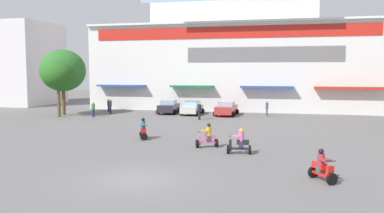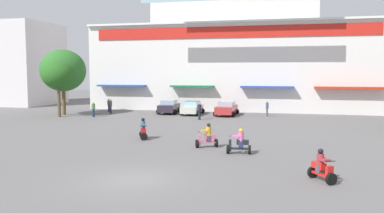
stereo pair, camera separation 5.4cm
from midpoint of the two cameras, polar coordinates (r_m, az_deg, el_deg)
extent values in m
plane|color=slate|center=(30.29, 0.76, -4.04)|extent=(128.00, 128.00, 0.00)
cube|color=silver|center=(53.10, 6.28, 5.52)|extent=(35.91, 13.01, 10.44)
cube|color=red|center=(46.81, 5.34, 10.69)|extent=(33.03, 0.12, 1.32)
cube|color=white|center=(46.90, 5.34, 12.13)|extent=(35.91, 0.70, 0.24)
cube|color=#2A4C92|center=(49.79, -10.22, 2.98)|extent=(6.19, 1.10, 0.20)
cube|color=#1F643E|center=(46.94, -0.07, 2.94)|extent=(5.19, 1.10, 0.20)
cube|color=#2C489D|center=(45.73, 10.72, 2.79)|extent=(6.00, 1.10, 0.20)
cube|color=red|center=(46.18, 21.64, 2.54)|extent=(7.17, 1.10, 0.20)
cube|color=silver|center=(62.77, -23.41, 5.64)|extent=(8.70, 10.02, 11.70)
cylinder|color=brown|center=(45.80, -18.10, 0.82)|extent=(0.39, 0.39, 3.19)
ellipsoid|color=#2D6B29|center=(45.68, -18.21, 4.98)|extent=(4.94, 4.99, 4.58)
cylinder|color=brown|center=(43.98, -18.73, 0.67)|extent=(0.34, 0.34, 3.23)
ellipsoid|color=#265C1D|center=(43.86, -18.83, 4.35)|extent=(3.46, 3.19, 2.81)
cube|color=#2C2330|center=(45.15, -3.41, -0.17)|extent=(2.05, 4.06, 0.80)
cube|color=#98B4C7|center=(45.09, -3.41, 0.65)|extent=(1.68, 2.07, 0.49)
cylinder|color=black|center=(46.58, -4.15, -0.47)|extent=(0.61, 0.20, 0.60)
cylinder|color=black|center=(46.18, -1.97, -0.50)|extent=(0.61, 0.20, 0.60)
cylinder|color=black|center=(44.21, -4.91, -0.77)|extent=(0.61, 0.20, 0.60)
cylinder|color=black|center=(43.79, -2.61, -0.81)|extent=(0.61, 0.20, 0.60)
cube|color=beige|center=(43.99, -0.05, -0.35)|extent=(1.80, 4.21, 0.73)
cube|color=#90BDCE|center=(43.93, -0.05, 0.45)|extent=(1.54, 2.11, 0.50)
cylinder|color=black|center=(45.48, -0.77, -0.59)|extent=(0.60, 0.17, 0.60)
cylinder|color=black|center=(45.10, 1.41, -0.64)|extent=(0.60, 0.17, 0.60)
cylinder|color=black|center=(42.97, -1.58, -0.92)|extent=(0.60, 0.17, 0.60)
cylinder|color=black|center=(42.57, 0.72, -0.98)|extent=(0.60, 0.17, 0.60)
cube|color=#AC302F|center=(43.25, 4.94, -0.41)|extent=(1.95, 4.47, 0.79)
cube|color=#9FADBF|center=(43.19, 4.95, 0.44)|extent=(1.63, 2.25, 0.49)
cylinder|color=black|center=(44.79, 4.09, -0.69)|extent=(0.60, 0.18, 0.60)
cylinder|color=black|center=(44.48, 6.41, -0.75)|extent=(0.60, 0.18, 0.60)
cylinder|color=black|center=(42.12, 3.39, -1.05)|extent=(0.60, 0.18, 0.60)
cylinder|color=black|center=(41.79, 5.85, -1.12)|extent=(0.60, 0.18, 0.60)
cylinder|color=black|center=(27.83, -7.02, -4.36)|extent=(0.53, 0.34, 0.52)
cylinder|color=black|center=(28.98, -7.17, -3.98)|extent=(0.53, 0.34, 0.52)
cube|color=red|center=(28.39, -7.10, -4.04)|extent=(0.68, 1.06, 0.10)
cube|color=red|center=(28.55, -7.13, -3.30)|extent=(0.54, 0.72, 0.28)
cube|color=red|center=(27.91, -7.04, -3.89)|extent=(0.35, 0.26, 0.65)
cylinder|color=black|center=(27.81, -7.05, -2.82)|extent=(0.49, 0.24, 0.04)
cube|color=#222826|center=(28.48, -7.12, -3.57)|extent=(0.41, 0.39, 0.36)
cylinder|color=#3A677F|center=(28.41, -7.13, -2.65)|extent=(0.42, 0.42, 0.56)
sphere|color=black|center=(28.36, -7.14, -1.88)|extent=(0.25, 0.25, 0.25)
cube|color=#3A677F|center=(28.15, -7.10, -2.67)|extent=(0.49, 0.54, 0.10)
cylinder|color=black|center=(25.01, 0.70, -5.39)|extent=(0.34, 0.53, 0.52)
cylinder|color=black|center=(25.28, 3.48, -5.29)|extent=(0.34, 0.53, 0.52)
cube|color=#D1698E|center=(25.13, 2.10, -5.21)|extent=(1.12, 0.70, 0.10)
cube|color=#D1698E|center=(25.11, 2.61, -4.37)|extent=(0.76, 0.55, 0.28)
cube|color=#D1698E|center=(24.99, 0.99, -4.88)|extent=(0.26, 0.35, 0.67)
cylinder|color=black|center=(24.90, 0.93, -3.65)|extent=(0.24, 0.49, 0.04)
cube|color=#4A3B4F|center=(25.11, 2.38, -4.65)|extent=(0.38, 0.41, 0.36)
cylinder|color=gold|center=(25.03, 2.39, -3.59)|extent=(0.42, 0.42, 0.58)
sphere|color=black|center=(24.98, 2.39, -2.69)|extent=(0.25, 0.25, 0.25)
cube|color=gold|center=(24.97, 1.77, -3.54)|extent=(0.54, 0.49, 0.10)
cylinder|color=black|center=(23.37, 5.19, -6.16)|extent=(0.18, 0.53, 0.52)
cylinder|color=black|center=(23.32, 8.30, -6.22)|extent=(0.18, 0.53, 0.52)
cube|color=black|center=(23.32, 6.74, -6.05)|extent=(1.13, 0.36, 0.10)
cube|color=black|center=(23.25, 7.31, -5.14)|extent=(0.73, 0.35, 0.28)
cube|color=black|center=(23.32, 5.50, -5.60)|extent=(0.16, 0.33, 0.68)
cylinder|color=black|center=(23.22, 5.45, -4.28)|extent=(0.07, 0.52, 0.04)
cube|color=#27294B|center=(23.27, 7.06, -5.42)|extent=(0.30, 0.34, 0.36)
cylinder|color=pink|center=(23.20, 7.07, -4.36)|extent=(0.34, 0.34, 0.51)
sphere|color=gold|center=(23.14, 7.08, -3.47)|extent=(0.25, 0.25, 0.25)
cube|color=pink|center=(23.20, 6.39, -4.29)|extent=(0.46, 0.37, 0.10)
cylinder|color=black|center=(18.00, 19.49, -9.86)|extent=(0.51, 0.41, 0.52)
cylinder|color=black|center=(18.93, 17.06, -9.06)|extent=(0.51, 0.41, 0.52)
cube|color=red|center=(18.45, 18.25, -9.27)|extent=(0.84, 1.06, 0.10)
cube|color=red|center=(18.53, 17.84, -8.10)|extent=(0.63, 0.74, 0.28)
cube|color=red|center=(18.04, 19.25, -9.13)|extent=(0.34, 0.29, 0.65)
cylinder|color=black|center=(17.90, 19.35, -7.49)|extent=(0.45, 0.32, 0.04)
cube|color=#4D474D|center=(18.49, 18.02, -8.52)|extent=(0.42, 0.41, 0.36)
cylinder|color=#9B3138|center=(18.39, 18.06, -7.25)|extent=(0.44, 0.44, 0.48)
sphere|color=black|center=(18.32, 18.09, -6.17)|extent=(0.25, 0.25, 0.25)
cube|color=#9B3138|center=(18.18, 18.60, -7.33)|extent=(0.53, 0.55, 0.10)
cylinder|color=#192347|center=(47.91, -11.99, -0.30)|extent=(0.27, 0.27, 0.79)
cylinder|color=#40507A|center=(47.85, -12.01, 0.50)|extent=(0.43, 0.43, 0.55)
sphere|color=tan|center=(47.82, -12.02, 0.96)|extent=(0.22, 0.22, 0.22)
cylinder|color=navy|center=(42.81, -14.12, -0.93)|extent=(0.33, 0.33, 0.86)
cylinder|color=#447C42|center=(42.74, -14.14, 0.01)|extent=(0.53, 0.53, 0.54)
sphere|color=tan|center=(42.71, -14.15, 0.51)|extent=(0.21, 0.21, 0.21)
cylinder|color=#2B213E|center=(45.62, -11.73, -0.50)|extent=(0.27, 0.27, 0.88)
cylinder|color=#363926|center=(45.55, -11.74, 0.43)|extent=(0.44, 0.44, 0.60)
sphere|color=tan|center=(45.52, -11.75, 0.94)|extent=(0.21, 0.21, 0.21)
cylinder|color=#53503E|center=(42.98, 10.73, -0.86)|extent=(0.23, 0.23, 0.83)
cylinder|color=#41537E|center=(42.91, 10.75, 0.11)|extent=(0.36, 0.36, 0.63)
sphere|color=tan|center=(42.88, 10.76, 0.68)|extent=(0.22, 0.22, 0.22)
cylinder|color=#1A242D|center=(39.25, 1.02, -1.28)|extent=(0.33, 0.33, 0.89)
cylinder|color=#252335|center=(39.17, 1.02, -0.19)|extent=(0.54, 0.54, 0.61)
sphere|color=tan|center=(39.13, 1.03, 0.42)|extent=(0.23, 0.23, 0.23)
camera|label=1|loc=(0.03, -90.05, 0.00)|focal=36.89mm
camera|label=2|loc=(0.03, 89.95, 0.00)|focal=36.89mm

